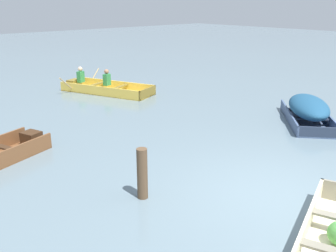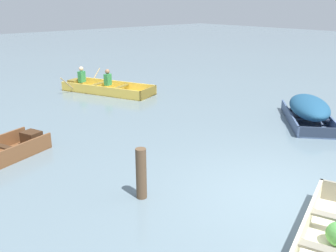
% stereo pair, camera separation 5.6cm
% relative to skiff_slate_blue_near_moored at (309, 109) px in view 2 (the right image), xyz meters
% --- Properties ---
extents(ground_plane, '(80.00, 80.00, 0.00)m').
position_rel_skiff_slate_blue_near_moored_xyz_m(ground_plane, '(-4.50, -1.99, -0.41)').
color(ground_plane, slate).
extents(skiff_slate_blue_near_moored, '(2.90, 2.68, 0.75)m').
position_rel_skiff_slate_blue_near_moored_xyz_m(skiff_slate_blue_near_moored, '(0.00, 0.00, 0.00)').
color(skiff_slate_blue_near_moored, '#475B7F').
rests_on(skiff_slate_blue_near_moored, ground).
extents(rowboat_yellow_with_crew, '(2.80, 3.86, 0.92)m').
position_rel_skiff_slate_blue_near_moored_xyz_m(rowboat_yellow_with_crew, '(-2.35, 7.37, -0.24)').
color(rowboat_yellow_with_crew, '#E5BC47').
rests_on(rowboat_yellow_with_crew, ground).
extents(mooring_post, '(0.19, 0.19, 0.96)m').
position_rel_skiff_slate_blue_near_moored_xyz_m(mooring_post, '(-6.42, -0.25, 0.07)').
color(mooring_post, brown).
rests_on(mooring_post, ground).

